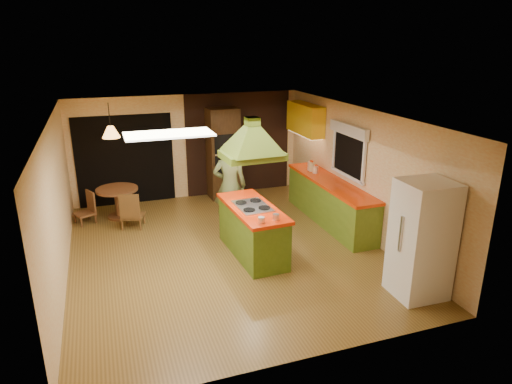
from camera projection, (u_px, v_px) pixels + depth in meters
name	position (u px, v px, depth m)	size (l,w,h in m)	color
ground	(226.00, 250.00, 8.48)	(6.50, 6.50, 0.00)	brown
room_walls	(225.00, 186.00, 8.08)	(5.50, 6.50, 6.50)	beige
ceiling_plane	(223.00, 116.00, 7.68)	(6.50, 6.50, 0.00)	silver
brick_panel	(239.00, 143.00, 11.36)	(2.64, 0.03, 2.50)	#381E14
nook_opening	(125.00, 160.00, 10.57)	(2.20, 0.03, 2.10)	black
right_counter	(330.00, 202.00, 9.63)	(0.62, 3.05, 0.92)	olive
upper_cabinets	(305.00, 119.00, 10.62)	(0.34, 1.40, 0.70)	yellow
window_right	(349.00, 142.00, 9.11)	(0.12, 1.35, 1.06)	black
fluor_panel	(169.00, 134.00, 6.27)	(1.20, 0.60, 0.03)	white
kitchen_island	(253.00, 230.00, 8.18)	(0.84, 1.89, 0.94)	#4F701C
range_hood	(252.00, 132.00, 7.61)	(1.04, 0.77, 0.79)	#5A741D
man	(230.00, 186.00, 9.16)	(0.67, 0.44, 1.84)	#515C30
refrigerator	(422.00, 240.00, 6.75)	(0.74, 0.70, 1.81)	white
wall_oven	(223.00, 153.00, 11.01)	(0.75, 0.63, 2.19)	#402914
dining_table	(118.00, 197.00, 9.87)	(0.89, 0.89, 0.67)	brown
chair_left	(84.00, 208.00, 9.61)	(0.37, 0.37, 0.68)	brown
chair_near	(132.00, 209.00, 9.39)	(0.43, 0.43, 0.78)	brown
pendant_lamp	(111.00, 132.00, 9.42)	(0.37, 0.37, 0.24)	#FF9E3F
canister_large	(312.00, 167.00, 10.15)	(0.14, 0.14, 0.20)	beige
canister_medium	(311.00, 166.00, 10.22)	(0.14, 0.14, 0.19)	beige
canister_small	(315.00, 170.00, 10.01)	(0.12, 0.12, 0.16)	#FCE7CB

